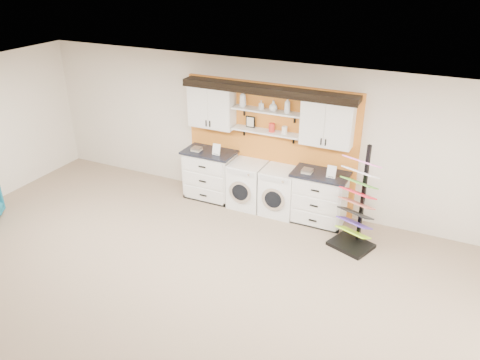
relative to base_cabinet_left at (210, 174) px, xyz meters
The scene contains 21 objects.
floor 3.85m from the base_cabinet_left, 72.76° to the right, with size 10.00×10.00×0.00m, color #8E7660.
ceiling 4.45m from the base_cabinet_left, 72.76° to the right, with size 10.00×10.00×0.00m, color white.
wall_back 1.49m from the base_cabinet_left, 17.63° to the left, with size 10.00×10.00×0.00m, color beige.
accent_panel 1.37m from the base_cabinet_left, 16.00° to the left, with size 3.40×0.07×2.40m, color orange.
upper_cabinet_left 1.39m from the base_cabinet_left, 90.00° to the left, with size 0.90×0.35×0.84m.
upper_cabinet_right 2.65m from the base_cabinet_left, ahead, with size 0.90×0.35×0.84m.
shelf_lower 1.54m from the base_cabinet_left, ahead, with size 1.32×0.28×0.03m, color white.
shelf_upper 1.83m from the base_cabinet_left, ahead, with size 1.32×0.28×0.03m, color white.
crown_molding 2.15m from the base_cabinet_left, ahead, with size 3.30×0.41×0.13m.
picture_frame 1.41m from the base_cabinet_left, 14.85° to the left, with size 0.18×0.02×0.22m.
canister_red 1.67m from the base_cabinet_left, ahead, with size 0.11×0.11×0.16m, color red.
canister_cream 1.86m from the base_cabinet_left, ahead, with size 0.10×0.10×0.14m, color silver.
base_cabinet_left is the anchor object (origin of this frame).
base_cabinet_right 2.26m from the base_cabinet_left, ahead, with size 1.00×0.66×0.98m.
washer 0.83m from the base_cabinet_left, ahead, with size 0.64×0.71×0.90m.
dryer 1.50m from the base_cabinet_left, ahead, with size 0.64×0.71×0.90m.
sample_rack 3.09m from the base_cabinet_left, 10.40° to the right, with size 0.81×0.74×1.80m.
soap_bottle_a 1.74m from the base_cabinet_left, 13.86° to the left, with size 0.12×0.12×0.32m, color silver.
soap_bottle_b 1.84m from the base_cabinet_left, ahead, with size 0.07×0.08×0.16m, color silver.
soap_bottle_c 1.99m from the base_cabinet_left, ahead, with size 0.15×0.15×0.19m, color silver.
soap_bottle_d 2.20m from the base_cabinet_left, ahead, with size 0.11×0.11×0.28m, color silver.
Camera 1 is at (3.05, -3.79, 4.50)m, focal length 35.00 mm.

